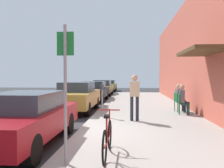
{
  "coord_description": "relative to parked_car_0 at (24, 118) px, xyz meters",
  "views": [
    {
      "loc": [
        1.63,
        -7.29,
        1.76
      ],
      "look_at": [
        0.36,
        8.7,
        1.26
      ],
      "focal_mm": 39.07,
      "sensor_mm": 36.0,
      "label": 1
    }
  ],
  "objects": [
    {
      "name": "bicycle_0",
      "position": [
        2.24,
        -1.05,
        -0.23
      ],
      "size": [
        0.46,
        1.71,
        0.9
      ],
      "color": "black",
      "rests_on": "sidewalk_slab"
    },
    {
      "name": "seated_patron_0",
      "position": [
        4.98,
        4.75,
        0.11
      ],
      "size": [
        0.46,
        0.4,
        1.29
      ],
      "color": "#232838",
      "rests_on": "sidewalk_slab"
    },
    {
      "name": "street_sign",
      "position": [
        1.5,
        -1.52,
        0.93
      ],
      "size": [
        0.32,
        0.06,
        2.6
      ],
      "color": "gray",
      "rests_on": "sidewalk_slab"
    },
    {
      "name": "parked_car_3",
      "position": [
        -0.0,
        16.94,
        0.02
      ],
      "size": [
        1.8,
        4.4,
        1.41
      ],
      "color": "#A58433",
      "rests_on": "ground_plane"
    },
    {
      "name": "ground_plane",
      "position": [
        1.1,
        1.31,
        -0.71
      ],
      "size": [
        60.0,
        60.0,
        0.0
      ],
      "primitive_type": "plane",
      "color": "#2D2D30"
    },
    {
      "name": "parked_car_1",
      "position": [
        -0.0,
        6.01,
        0.06
      ],
      "size": [
        1.8,
        4.4,
        1.47
      ],
      "color": "#A58433",
      "rests_on": "ground_plane"
    },
    {
      "name": "cafe_chair_0",
      "position": [
        4.92,
        4.76,
        -0.08
      ],
      "size": [
        0.49,
        0.49,
        0.87
      ],
      "color": "#14592D",
      "rests_on": "sidewalk_slab"
    },
    {
      "name": "cafe_chair_1",
      "position": [
        4.92,
        5.53,
        -0.08
      ],
      "size": [
        0.51,
        0.51,
        0.87
      ],
      "color": "#14592D",
      "rests_on": "sidewalk_slab"
    },
    {
      "name": "parked_car_0",
      "position": [
        0.0,
        0.0,
        0.0
      ],
      "size": [
        1.8,
        4.4,
        1.35
      ],
      "color": "maroon",
      "rests_on": "ground_plane"
    },
    {
      "name": "parking_meter",
      "position": [
        1.55,
        3.82,
        0.18
      ],
      "size": [
        0.12,
        0.1,
        1.32
      ],
      "color": "slate",
      "rests_on": "sidewalk_slab"
    },
    {
      "name": "building_facade",
      "position": [
        5.75,
        3.31,
        2.2
      ],
      "size": [
        1.4,
        32.0,
        5.81
      ],
      "color": "#BC5442",
      "rests_on": "ground_plane"
    },
    {
      "name": "parked_car_2",
      "position": [
        -0.0,
        11.61,
        0.02
      ],
      "size": [
        1.8,
        4.4,
        1.4
      ],
      "color": "black",
      "rests_on": "ground_plane"
    },
    {
      "name": "seated_patron_1",
      "position": [
        4.98,
        5.54,
        0.11
      ],
      "size": [
        0.48,
        0.42,
        1.29
      ],
      "color": "#232838",
      "rests_on": "sidewalk_slab"
    },
    {
      "name": "pedestrian_standing",
      "position": [
        2.85,
        3.01,
        0.41
      ],
      "size": [
        0.36,
        0.22,
        1.7
      ],
      "color": "#232838",
      "rests_on": "sidewalk_slab"
    },
    {
      "name": "parked_car_4",
      "position": [
        0.0,
        22.77,
        -0.01
      ],
      "size": [
        1.8,
        4.4,
        1.33
      ],
      "color": "#A58433",
      "rests_on": "ground_plane"
    },
    {
      "name": "sidewalk_slab",
      "position": [
        3.35,
        3.31,
        -0.65
      ],
      "size": [
        4.5,
        32.0,
        0.12
      ],
      "primitive_type": "cube",
      "color": "#9E9B93",
      "rests_on": "ground_plane"
    }
  ]
}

